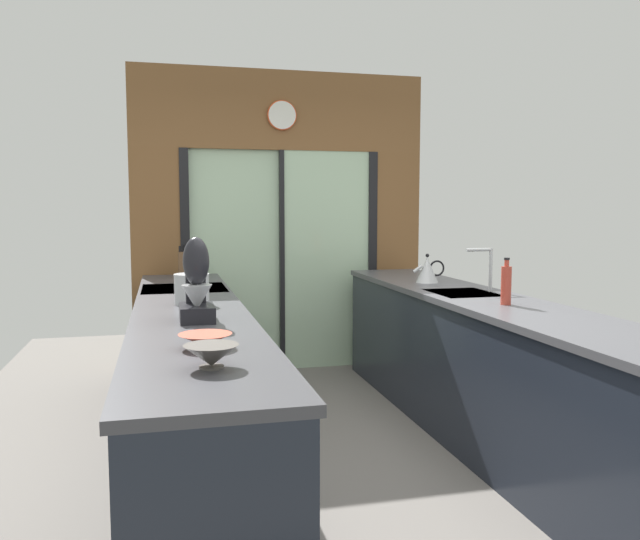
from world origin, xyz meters
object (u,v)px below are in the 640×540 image
at_px(kettle, 427,270).
at_px(knife_block, 183,264).
at_px(stand_mixer, 196,289).
at_px(soap_bottle, 506,284).
at_px(oven_range, 186,352).
at_px(mixing_bowl_near, 211,356).
at_px(mixing_bowl_far, 205,340).
at_px(stock_pot, 192,289).

bearing_deg(kettle, knife_block, 154.11).
height_order(stand_mixer, soap_bottle, stand_mixer).
bearing_deg(oven_range, mixing_bowl_near, -89.55).
height_order(mixing_bowl_far, kettle, kettle).
bearing_deg(stock_pot, kettle, 21.46).
xyz_separation_m(oven_range, stand_mixer, (0.02, -1.36, 0.63)).
bearing_deg(stand_mixer, stock_pot, 90.00).
xyz_separation_m(mixing_bowl_far, knife_block, (0.00, 2.78, 0.07)).
bearing_deg(soap_bottle, oven_range, 145.30).
bearing_deg(stand_mixer, oven_range, 90.77).
bearing_deg(oven_range, stock_pot, -88.68).
height_order(mixing_bowl_far, knife_block, knife_block).
xyz_separation_m(mixing_bowl_near, soap_bottle, (1.78, 1.10, 0.07)).
xyz_separation_m(mixing_bowl_near, stand_mixer, (0.00, 0.98, 0.12)).
height_order(oven_range, stock_pot, stock_pot).
xyz_separation_m(knife_block, stock_pot, (-0.00, -1.57, -0.02)).
distance_m(kettle, soap_bottle, 1.14).
xyz_separation_m(oven_range, kettle, (1.80, -0.10, 0.56)).
relative_size(oven_range, stock_pot, 4.49).
distance_m(mixing_bowl_far, soap_bottle, 1.94).
xyz_separation_m(knife_block, kettle, (1.78, -0.87, -0.01)).
relative_size(oven_range, mixing_bowl_near, 4.69).
bearing_deg(stock_pot, mixing_bowl_far, -90.00).
xyz_separation_m(stand_mixer, kettle, (1.78, 1.26, -0.06)).
relative_size(mixing_bowl_near, soap_bottle, 0.71).
distance_m(knife_block, soap_bottle, 2.68).
height_order(mixing_bowl_near, stand_mixer, stand_mixer).
distance_m(mixing_bowl_near, stand_mixer, 0.99).
height_order(mixing_bowl_near, stock_pot, stock_pot).
relative_size(oven_range, kettle, 3.59).
xyz_separation_m(knife_block, stand_mixer, (-0.00, -2.13, 0.06)).
distance_m(stand_mixer, stock_pot, 0.57).
bearing_deg(oven_range, mixing_bowl_far, -89.48).
relative_size(stock_pot, kettle, 0.80).
distance_m(knife_block, stand_mixer, 2.13).
bearing_deg(knife_block, oven_range, -91.38).
distance_m(mixing_bowl_far, kettle, 2.61).
height_order(mixing_bowl_near, soap_bottle, soap_bottle).
bearing_deg(soap_bottle, stand_mixer, -176.20).
bearing_deg(kettle, mixing_bowl_far, -132.99).
relative_size(mixing_bowl_far, stand_mixer, 0.52).
height_order(oven_range, mixing_bowl_far, mixing_bowl_far).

